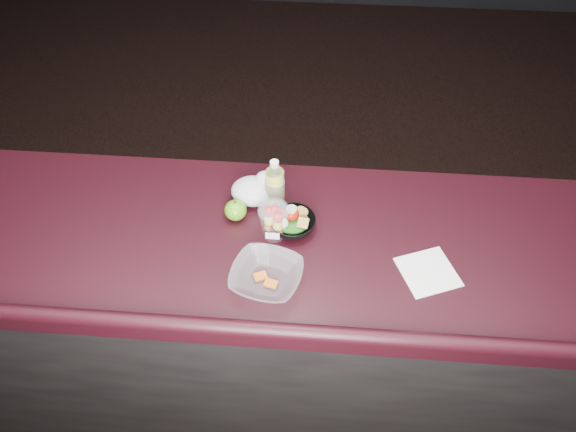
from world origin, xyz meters
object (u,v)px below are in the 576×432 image
object	(u,v)px
green_apple	(236,210)
snack_bowl	(292,223)
lemonade_bottle	(275,187)
fruit_cup	(274,219)
takeout_bowl	(266,276)

from	to	relation	value
green_apple	snack_bowl	xyz separation A→B (m)	(0.19, -0.04, -0.01)
green_apple	lemonade_bottle	bearing A→B (deg)	29.15
green_apple	snack_bowl	distance (m)	0.19
lemonade_bottle	snack_bowl	bearing A→B (deg)	-58.29
fruit_cup	lemonade_bottle	bearing A→B (deg)	93.84
lemonade_bottle	snack_bowl	xyz separation A→B (m)	(0.06, -0.10, -0.05)
fruit_cup	snack_bowl	size ratio (longest dim) A/B	0.80
snack_bowl	takeout_bowl	distance (m)	0.23
fruit_cup	snack_bowl	world-z (taller)	fruit_cup
lemonade_bottle	snack_bowl	distance (m)	0.13
lemonade_bottle	green_apple	xyz separation A→B (m)	(-0.12, -0.07, -0.05)
lemonade_bottle	snack_bowl	world-z (taller)	lemonade_bottle
green_apple	snack_bowl	size ratio (longest dim) A/B	0.43
snack_bowl	takeout_bowl	bearing A→B (deg)	-105.29
snack_bowl	takeout_bowl	size ratio (longest dim) A/B	0.70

